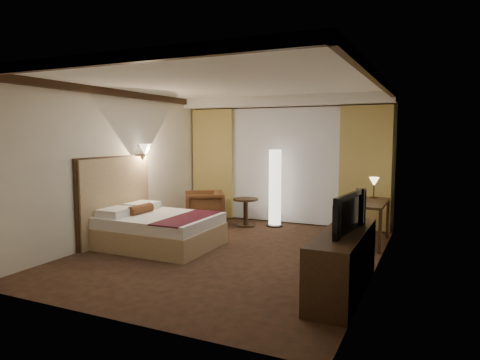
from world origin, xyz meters
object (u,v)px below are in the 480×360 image
at_px(desk, 369,223).
at_px(side_table, 246,212).
at_px(dresser, 343,262).
at_px(television, 342,206).
at_px(floor_lamp, 275,188).
at_px(office_chair, 346,216).
at_px(bed, 160,231).
at_px(armchair, 204,207).

bearing_deg(desk, side_table, 169.98).
bearing_deg(desk, dresser, -88.86).
relative_size(desk, television, 1.16).
relative_size(floor_lamp, television, 1.49).
bearing_deg(side_table, desk, -10.02).
bearing_deg(floor_lamp, office_chair, -24.52).
distance_m(bed, armchair, 1.79).
distance_m(office_chair, dresser, 2.51).
bearing_deg(bed, armchair, 94.87).
height_order(side_table, desk, desk).
height_order(floor_lamp, television, floor_lamp).
height_order(side_table, floor_lamp, floor_lamp).
bearing_deg(television, dresser, -82.69).
relative_size(office_chair, television, 0.89).
xyz_separation_m(bed, desk, (3.21, 1.67, 0.10)).
xyz_separation_m(side_table, floor_lamp, (0.56, 0.23, 0.51)).
height_order(desk, television, television).
height_order(armchair, floor_lamp, floor_lamp).
bearing_deg(desk, bed, -152.47).
bearing_deg(armchair, office_chair, 54.55).
bearing_deg(side_table, floor_lamp, 22.65).
height_order(armchair, dresser, armchair).
bearing_deg(bed, dresser, -14.57).
distance_m(side_table, dresser, 3.96).
bearing_deg(armchair, desk, 55.76).
height_order(bed, dresser, dresser).
relative_size(office_chair, dresser, 0.50).
relative_size(bed, armchair, 2.32).
xyz_separation_m(desk, dresser, (0.05, -2.52, -0.00)).
bearing_deg(armchair, side_table, 80.72).
distance_m(armchair, dresser, 4.31).
bearing_deg(desk, office_chair, -172.69).
bearing_deg(office_chair, armchair, 169.41).
distance_m(side_table, television, 4.01).
bearing_deg(bed, television, -14.70).
bearing_deg(desk, television, -89.55).
height_order(bed, armchair, armchair).
relative_size(armchair, side_table, 1.37).
bearing_deg(office_chair, dresser, -87.44).
relative_size(bed, television, 1.72).
distance_m(armchair, side_table, 0.88).
bearing_deg(dresser, office_chair, 100.09).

